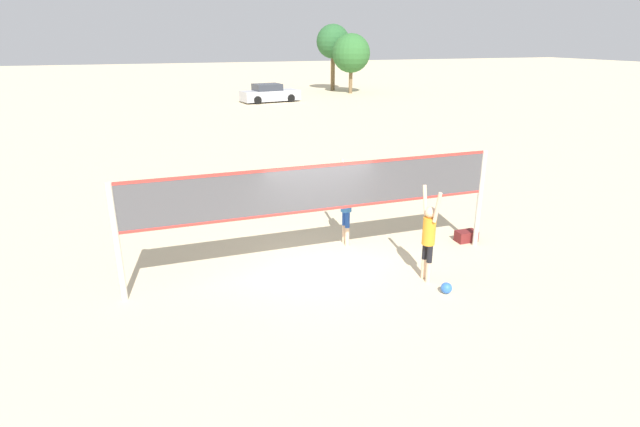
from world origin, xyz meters
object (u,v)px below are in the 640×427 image
(player_spiker, at_px, (429,233))
(player_blocker, at_px, (346,201))
(parked_car_near, at_px, (270,94))
(volleyball, at_px, (446,288))
(gear_bag, at_px, (466,236))
(tree_left_cluster, at_px, (333,42))
(tree_right_cluster, at_px, (351,53))
(volleyball_net, at_px, (320,197))

(player_spiker, bearing_deg, player_blocker, 19.86)
(player_blocker, bearing_deg, parked_car_near, 169.64)
(player_spiker, xyz_separation_m, player_blocker, (-0.90, 2.49, 0.06))
(volleyball, relative_size, parked_car_near, 0.05)
(player_spiker, xyz_separation_m, gear_bag, (2.18, 1.60, -0.97))
(player_blocker, bearing_deg, gear_bag, 73.88)
(volleyball, bearing_deg, player_spiker, 98.14)
(gear_bag, xyz_separation_m, tree_left_cluster, (10.73, 38.08, 4.49))
(volleyball, distance_m, tree_left_cluster, 42.59)
(gear_bag, relative_size, tree_right_cluster, 0.10)
(player_spiker, relative_size, tree_left_cluster, 0.34)
(player_blocker, relative_size, tree_right_cluster, 0.41)
(volleyball_net, bearing_deg, parked_car_near, 78.03)
(tree_left_cluster, bearing_deg, volleyball, -107.62)
(volleyball_net, height_order, gear_bag, volleyball_net)
(parked_car_near, height_order, tree_right_cluster, tree_right_cluster)
(player_spiker, bearing_deg, tree_left_cluster, -18.03)
(tree_right_cluster, bearing_deg, gear_bag, -107.99)
(volleyball_net, distance_m, volleyball, 3.34)
(gear_bag, bearing_deg, volleyball_net, -175.91)
(volleyball, bearing_deg, tree_right_cluster, 70.15)
(gear_bag, distance_m, tree_left_cluster, 39.82)
(player_blocker, xyz_separation_m, parked_car_near, (5.48, 30.00, -0.51))
(volleyball_net, height_order, tree_right_cluster, tree_right_cluster)
(player_spiker, xyz_separation_m, tree_left_cluster, (12.91, 39.68, 3.52))
(volleyball_net, distance_m, parked_car_near, 31.90)
(player_spiker, bearing_deg, parked_car_near, -8.03)
(volleyball, height_order, gear_bag, gear_bag)
(volleyball_net, relative_size, volleyball, 36.13)
(player_blocker, xyz_separation_m, gear_bag, (3.08, -0.89, -1.03))
(player_blocker, xyz_separation_m, volleyball, (1.00, -3.17, -1.05))
(volleyball_net, relative_size, player_blocker, 3.90)
(player_blocker, distance_m, tree_right_cluster, 36.98)
(volleyball, xyz_separation_m, tree_right_cluster, (13.41, 37.14, 3.53))
(player_blocker, bearing_deg, volleyball, 17.46)
(gear_bag, height_order, parked_car_near, parked_car_near)
(player_spiker, height_order, tree_left_cluster, tree_left_cluster)
(volleyball_net, relative_size, parked_car_near, 1.74)
(tree_right_cluster, bearing_deg, parked_car_near, -156.00)
(gear_bag, xyz_separation_m, parked_car_near, (2.40, 30.89, 0.52))
(parked_car_near, height_order, tree_left_cluster, tree_left_cluster)
(tree_left_cluster, bearing_deg, gear_bag, -105.74)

